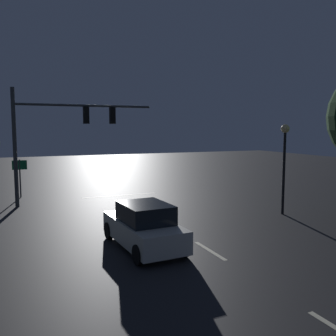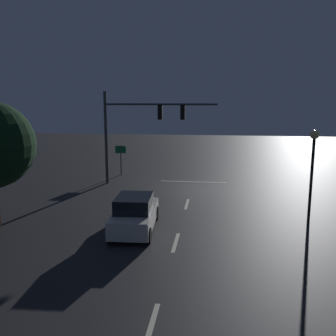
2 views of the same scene
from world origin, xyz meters
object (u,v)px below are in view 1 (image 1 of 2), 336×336
Objects in this scene: street_lamp_left_kerb at (284,151)px; route_sign at (20,170)px; car_approaching at (144,227)px; traffic_signal_assembly at (62,127)px.

route_sign is at bearing -39.67° from street_lamp_left_kerb.
traffic_signal_assembly is at bearing -80.16° from car_approaching.
street_lamp_left_kerb is at bearing -164.85° from car_approaching.
traffic_signal_assembly is 10.43m from car_approaching.
car_approaching is 0.96× the size of street_lamp_left_kerb.
street_lamp_left_kerb is (-8.46, -2.29, 2.50)m from car_approaching.
route_sign is (12.45, -10.33, -1.52)m from street_lamp_left_kerb.
car_approaching is at bearing 99.84° from traffic_signal_assembly.
car_approaching is 1.81× the size of route_sign.
street_lamp_left_kerb reaches higher than route_sign.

